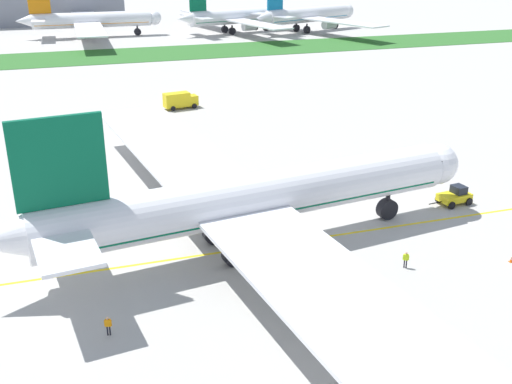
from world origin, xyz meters
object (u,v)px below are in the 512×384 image
object	(u,v)px
airliner_foreground	(248,200)
service_truck_baggage_loader	(180,100)
pushback_tug	(455,196)
parked_airliner_far_outer	(307,15)
traffic_cone_port_wing	(511,259)
parked_airliner_far_right	(233,17)
ground_crew_wingwalker_port	(426,334)
ground_crew_wingwalker_starboard	(108,324)
parked_airliner_far_centre	(90,20)
ground_crew_marshaller_front	(406,258)

from	to	relation	value
airliner_foreground	service_truck_baggage_loader	world-z (taller)	airliner_foreground
pushback_tug	parked_airliner_far_outer	distance (m)	148.10
traffic_cone_port_wing	parked_airliner_far_right	size ratio (longest dim) A/B	0.01
ground_crew_wingwalker_port	service_truck_baggage_loader	xyz separation A→B (m)	(-3.64, 76.41, 0.62)
pushback_tug	service_truck_baggage_loader	bearing A→B (deg)	112.18
pushback_tug	ground_crew_wingwalker_starboard	size ratio (longest dim) A/B	3.35
airliner_foreground	parked_airliner_far_centre	distance (m)	156.01
ground_crew_marshaller_front	parked_airliner_far_centre	xyz separation A→B (m)	(-17.57, 164.26, 4.23)
airliner_foreground	traffic_cone_port_wing	bearing A→B (deg)	-24.23
ground_crew_wingwalker_port	service_truck_baggage_loader	world-z (taller)	service_truck_baggage_loader
ground_crew_wingwalker_starboard	service_truck_baggage_loader	distance (m)	70.42
traffic_cone_port_wing	service_truck_baggage_loader	world-z (taller)	service_truck_baggage_loader
service_truck_baggage_loader	parked_airliner_far_centre	world-z (taller)	parked_airliner_far_centre
parked_airliner_far_outer	ground_crew_marshaller_front	bearing A→B (deg)	-108.89
pushback_tug	service_truck_baggage_loader	xyz separation A→B (m)	(-21.86, 53.62, 0.62)
parked_airliner_far_centre	parked_airliner_far_outer	xyz separation A→B (m)	(70.42, -9.79, 0.27)
parked_airliner_far_centre	pushback_tug	bearing A→B (deg)	-78.49
ground_crew_wingwalker_port	ground_crew_wingwalker_starboard	distance (m)	24.42
ground_crew_wingwalker_port	parked_airliner_far_outer	distance (m)	175.29
airliner_foreground	parked_airliner_far_right	size ratio (longest dim) A/B	1.30
airliner_foreground	parked_airliner_far_centre	size ratio (longest dim) A/B	1.15
pushback_tug	traffic_cone_port_wing	size ratio (longest dim) A/B	9.70
ground_crew_marshaller_front	service_truck_baggage_loader	xyz separation A→B (m)	(-8.38, 65.39, 0.59)
parked_airliner_far_right	parked_airliner_far_outer	bearing A→B (deg)	-10.63
pushback_tug	parked_airliner_far_right	bearing A→B (deg)	84.17
airliner_foreground	service_truck_baggage_loader	xyz separation A→B (m)	(4.54, 57.07, -3.68)
ground_crew_wingwalker_starboard	parked_airliner_far_outer	bearing A→B (deg)	62.85
service_truck_baggage_loader	parked_airliner_far_outer	distance (m)	108.17
ground_crew_wingwalker_port	parked_airliner_far_outer	xyz separation A→B (m)	(57.60, 165.49, 4.52)
ground_crew_wingwalker_starboard	parked_airliner_far_right	xyz separation A→B (m)	(56.09, 161.40, 4.27)
ground_crew_wingwalker_port	parked_airliner_far_right	size ratio (longest dim) A/B	0.03
service_truck_baggage_loader	pushback_tug	bearing A→B (deg)	-67.82
parked_airliner_far_centre	parked_airliner_far_right	xyz separation A→B (m)	(46.08, -5.22, 0.05)
pushback_tug	ground_crew_marshaller_front	xyz separation A→B (m)	(-13.48, -11.78, 0.03)
service_truck_baggage_loader	ground_crew_wingwalker_starboard	bearing A→B (deg)	-105.82
parked_airliner_far_centre	ground_crew_wingwalker_starboard	bearing A→B (deg)	-93.44
airliner_foreground	ground_crew_wingwalker_starboard	bearing A→B (deg)	-143.93
ground_crew_wingwalker_starboard	service_truck_baggage_loader	world-z (taller)	service_truck_baggage_loader
service_truck_baggage_loader	airliner_foreground	bearing A→B (deg)	-94.55
ground_crew_marshaller_front	parked_airliner_far_outer	size ratio (longest dim) A/B	0.03
ground_crew_marshaller_front	ground_crew_wingwalker_starboard	world-z (taller)	ground_crew_wingwalker_starboard
pushback_tug	parked_airliner_far_centre	world-z (taller)	parked_airliner_far_centre
ground_crew_wingwalker_starboard	parked_airliner_far_centre	world-z (taller)	parked_airliner_far_centre
traffic_cone_port_wing	parked_airliner_far_outer	size ratio (longest dim) A/B	0.01
ground_crew_wingwalker_starboard	parked_airliner_far_outer	size ratio (longest dim) A/B	0.03
pushback_tug	traffic_cone_port_wing	distance (m)	14.28
service_truck_baggage_loader	parked_airliner_far_right	world-z (taller)	parked_airliner_far_right
airliner_foreground	service_truck_baggage_loader	bearing A→B (deg)	85.45
parked_airliner_far_right	parked_airliner_far_outer	xyz separation A→B (m)	(24.35, -4.57, 0.22)
ground_crew_wingwalker_starboard	parked_airliner_far_centre	bearing A→B (deg)	86.56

